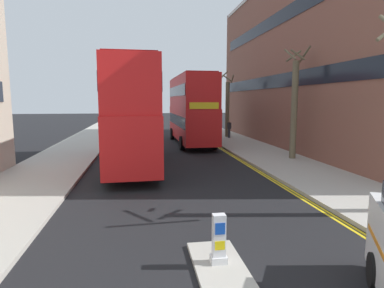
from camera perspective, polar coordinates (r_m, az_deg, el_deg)
name	(u,v)px	position (r m, az deg, el deg)	size (l,w,h in m)	color
sidewalk_right	(276,159)	(20.63, 14.49, -2.58)	(4.00, 80.00, 0.14)	#ADA89E
sidewalk_left	(53,166)	(19.58, -23.16, -3.50)	(4.00, 80.00, 0.14)	#ADA89E
kerb_line_outer	(254,168)	(18.05, 10.86, -4.13)	(0.10, 56.00, 0.01)	yellow
kerb_line_inner	(251,168)	(18.00, 10.37, -4.16)	(0.10, 56.00, 0.01)	yellow
traffic_island	(219,265)	(7.70, 4.67, -20.34)	(1.10, 2.20, 0.10)	#ADA89E
keep_left_bollard	(219,241)	(7.45, 4.72, -16.55)	(0.36, 0.28, 1.11)	silver
double_decker_bus_away	(131,112)	(18.24, -10.73, 5.58)	(3.08, 10.88, 5.64)	red
double_decker_bus_oncoming	(191,108)	(27.24, -0.17, 6.37)	(2.89, 10.84, 5.64)	red
pedestrian_far	(229,129)	(30.74, 6.54, 2.66)	(0.34, 0.22, 1.62)	#2D2D38
street_tree_near	(227,107)	(31.62, 6.20, 6.39)	(1.62, 1.74, 6.30)	#6B6047
street_tree_mid	(294,106)	(20.57, 17.49, 6.30)	(1.29, 1.24, 6.64)	#6B6047
street_tree_far	(213,109)	(38.89, 3.65, 6.12)	(1.68, 1.65, 5.41)	#6B6047
townhouse_terrace_right	(333,62)	(28.80, 23.51, 13.09)	(10.08, 28.00, 13.35)	brown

